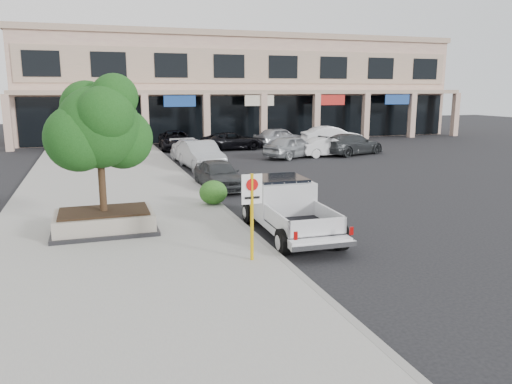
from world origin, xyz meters
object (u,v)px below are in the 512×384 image
at_px(pickup_truck, 290,209).
at_px(lot_car_b, 328,147).
at_px(curb_car_b, 201,155).
at_px(planter_tree, 103,127).
at_px(curb_car_a, 219,174).
at_px(lot_car_d, 233,141).
at_px(lot_car_e, 279,137).
at_px(planter, 105,221).
at_px(lot_car_c, 352,144).
at_px(no_parking_sign, 252,205).
at_px(lot_car_a, 293,147).
at_px(lot_car_f, 332,136).
at_px(curb_car_d, 176,140).
at_px(curb_car_c, 193,152).

relative_size(pickup_truck, lot_car_b, 1.36).
distance_m(curb_car_b, lot_car_b, 9.86).
bearing_deg(planter_tree, curb_car_a, 49.80).
distance_m(curb_car_b, lot_car_d, 9.59).
bearing_deg(lot_car_e, planter, 125.92).
height_order(curb_car_b, lot_car_b, curb_car_b).
bearing_deg(lot_car_c, lot_car_d, 33.00).
relative_size(no_parking_sign, lot_car_e, 0.51).
height_order(lot_car_a, lot_car_c, lot_car_a).
distance_m(curb_car_b, lot_car_f, 15.04).
relative_size(planter_tree, curb_car_d, 0.78).
distance_m(lot_car_a, lot_car_f, 7.85).
distance_m(planter_tree, lot_car_a, 19.63).
relative_size(lot_car_b, lot_car_f, 0.82).
xyz_separation_m(curb_car_a, lot_car_a, (7.36, 8.81, 0.08)).
xyz_separation_m(lot_car_a, lot_car_b, (2.55, -0.07, -0.10)).
xyz_separation_m(curb_car_b, lot_car_c, (11.53, 3.11, -0.07)).
relative_size(curb_car_b, curb_car_c, 1.02).
distance_m(planter_tree, no_parking_sign, 5.70).
bearing_deg(curb_car_b, planter_tree, -118.56).
distance_m(lot_car_c, lot_car_d, 9.07).
bearing_deg(planter_tree, curb_car_d, 75.45).
height_order(planter, planter_tree, planter_tree).
distance_m(lot_car_c, lot_car_f, 5.27).
xyz_separation_m(pickup_truck, lot_car_e, (8.59, 23.50, -0.09)).
relative_size(curb_car_b, lot_car_c, 0.96).
distance_m(pickup_truck, curb_car_c, 16.69).
relative_size(curb_car_a, lot_car_e, 0.89).
relative_size(curb_car_a, lot_car_a, 0.90).
xyz_separation_m(curb_car_d, lot_car_d, (4.11, -1.54, -0.05)).
distance_m(pickup_truck, lot_car_a, 18.21).
distance_m(lot_car_d, lot_car_f, 8.27).
height_order(planter_tree, no_parking_sign, planter_tree).
height_order(lot_car_c, lot_car_d, lot_car_c).
relative_size(planter_tree, lot_car_f, 0.82).
bearing_deg(curb_car_d, lot_car_c, -27.76).
height_order(lot_car_b, lot_car_f, lot_car_f).
xyz_separation_m(curb_car_b, lot_car_d, (4.29, 8.57, -0.14)).
height_order(planter, lot_car_d, lot_car_d).
xyz_separation_m(curb_car_a, curb_car_c, (0.52, 8.71, 0.02)).
distance_m(lot_car_e, lot_car_f, 4.27).
height_order(planter_tree, lot_car_e, planter_tree).
distance_m(curb_car_c, lot_car_b, 9.40).
xyz_separation_m(curb_car_c, lot_car_c, (11.45, 0.39, 0.04)).
xyz_separation_m(curb_car_d, lot_car_f, (12.38, -1.83, 0.09)).
relative_size(curb_car_b, lot_car_a, 1.10).
xyz_separation_m(no_parking_sign, lot_car_c, (13.64, 19.35, -0.89)).
bearing_deg(lot_car_d, planter_tree, 153.84).
height_order(pickup_truck, lot_car_b, pickup_truck).
bearing_deg(lot_car_c, pickup_truck, 125.79).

